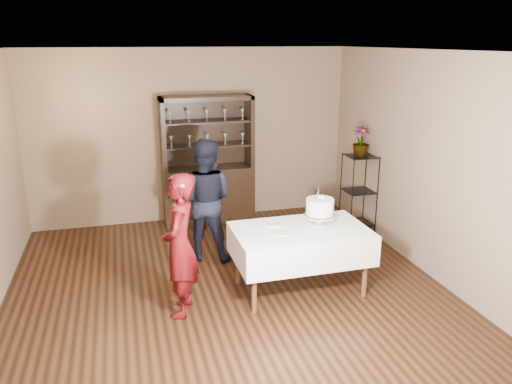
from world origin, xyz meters
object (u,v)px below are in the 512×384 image
Objects in this scene: china_hutch at (208,182)px; cake_table at (300,244)px; man at (205,200)px; plant_etagere at (359,191)px; cake at (320,209)px; woman at (180,245)px; potted_plant at (361,141)px.

cake_table is at bearing -76.55° from china_hutch.
plant_etagere is at bearing -148.09° from man.
china_hutch reaches higher than man.
woman is at bearing -172.48° from cake.
china_hutch is at bearing -76.81° from man.
man is 2.42m from potted_plant.
plant_etagere is 2.10m from cake_table.
plant_etagere is at bearing 45.98° from potted_plant.
cake is (-1.21, -1.42, 0.30)m from plant_etagere.
china_hutch reaches higher than plant_etagere.
woman is 1.66m from cake.
cake reaches higher than cake_table.
plant_etagere is (2.08, -1.05, -0.01)m from china_hutch.
woman is 3.31m from potted_plant.
cake is (1.14, -1.12, 0.15)m from man.
china_hutch is at bearing 103.45° from cake_table.
cake_table is 0.46m from cake.
man reaches higher than woman.
potted_plant reaches higher than woman.
china_hutch reaches higher than woman.
man is 3.71× the size of potted_plant.
china_hutch is at bearing 153.17° from plant_etagere.
china_hutch is 2.79m from woman.
woman is at bearing 94.41° from man.
china_hutch is 4.60× the size of potted_plant.
man is (-2.36, -0.30, 0.16)m from plant_etagere.
cake_table is 1.51m from man.
cake_table is at bearing 112.18° from woman.
plant_etagere is 2.45× the size of cake.
china_hutch is 2.33m from plant_etagere.
china_hutch is at bearing -179.55° from woman.
potted_plant is (1.19, 1.39, 0.45)m from cake.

